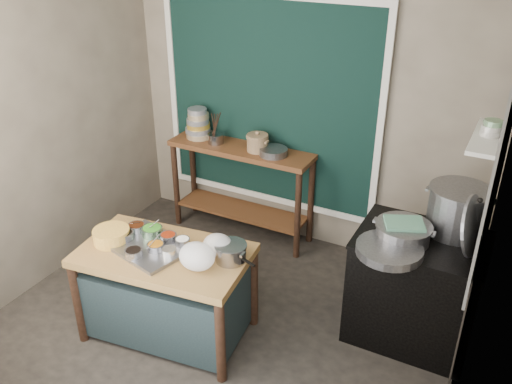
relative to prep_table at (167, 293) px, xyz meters
The scene contains 30 objects.
floor 0.59m from the prep_table, 42.58° to the left, with size 3.50×3.00×0.02m, color #2F2923.
back_wall 2.11m from the prep_table, 79.78° to the left, with size 3.50×0.02×2.80m, color gray.
left_wall 1.79m from the prep_table, 168.18° to the left, with size 0.02×3.00×2.80m, color gray.
right_wall 2.34m from the prep_table, ahead, with size 0.02×3.00×2.80m, color gray.
curtain_panel 2.02m from the prep_table, 90.76° to the left, with size 2.10×0.02×1.90m, color black.
curtain_frame 2.01m from the prep_table, 90.77° to the left, with size 2.22×0.03×2.02m, color beige, non-canonical shape.
tile_panel 2.67m from the prep_table, 22.41° to the left, with size 0.02×1.70×1.70m, color #B2B2AA.
soot_patch 2.30m from the prep_table, 24.69° to the left, with size 0.01×1.30×1.30m, color black.
wall_shelf 2.58m from the prep_table, 30.45° to the left, with size 0.22×0.70×0.03m, color beige.
prep_table is the anchor object (origin of this frame).
back_counter 1.60m from the prep_table, 98.05° to the left, with size 1.45×0.40×0.95m, color #532C17.
stove_block 1.88m from the prep_table, 26.89° to the left, with size 0.90×0.68×0.85m, color black.
stove_top 1.94m from the prep_table, 26.89° to the left, with size 0.92×0.69×0.03m, color black.
condiment_tray 0.41m from the prep_table, behind, with size 0.61×0.43×0.03m, color gray.
condiment_bowls 0.46m from the prep_table, 167.47° to the left, with size 0.56×0.44×0.06m.
yellow_basin 0.61m from the prep_table, behind, with size 0.28×0.28×0.11m, color gold.
saucepan 0.67m from the prep_table, 15.64° to the left, with size 0.24×0.24×0.13m, color gray, non-canonical shape.
plastic_bag_a 0.58m from the prep_table, ahead, with size 0.26×0.22×0.20m, color white.
plastic_bag_b 0.62m from the prep_table, 21.13° to the left, with size 0.23×0.19×0.17m, color white.
bowl_stack 1.90m from the prep_table, 114.21° to the left, with size 0.27×0.27×0.30m.
utensil_cup 1.75m from the prep_table, 107.48° to the left, with size 0.16×0.16×0.10m, color gray.
ceramic_crock 1.70m from the prep_table, 91.48° to the left, with size 0.21×0.21×0.14m, color #7E6344, non-canonical shape.
wide_bowl 1.67m from the prep_table, 84.91° to the left, with size 0.26×0.26×0.07m, color gray.
stock_pot 2.24m from the prep_table, 29.58° to the left, with size 0.45×0.45×0.35m, color gray, non-canonical shape.
pot_lid 2.25m from the prep_table, 22.19° to the left, with size 0.43×0.43×0.02m, color gray.
steamer 1.81m from the prep_table, 25.93° to the left, with size 0.41×0.41×0.13m, color gray, non-canonical shape.
green_cloth 1.84m from the prep_table, 25.93° to the left, with size 0.27×0.21×0.02m, color #518367.
shallow_pan 1.69m from the prep_table, 19.84° to the left, with size 0.46×0.46×0.06m, color gray.
shelf_bowl_stack 2.61m from the prep_table, 30.44° to the left, with size 0.14×0.14×0.11m.
shelf_bowl_green 2.67m from the prep_table, 33.49° to the left, with size 0.14×0.14×0.05m, color gray.
Camera 1 is at (1.81, -2.92, 2.97)m, focal length 38.00 mm.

